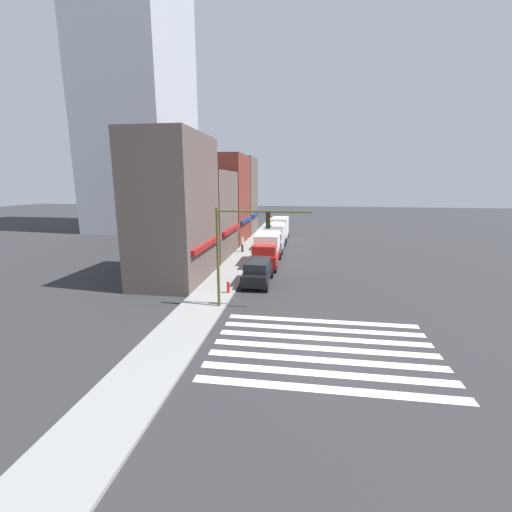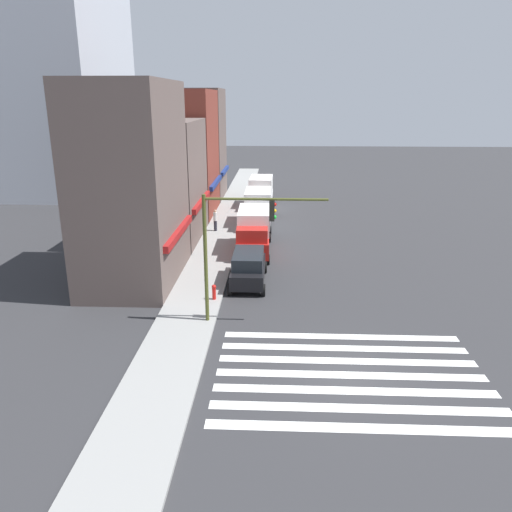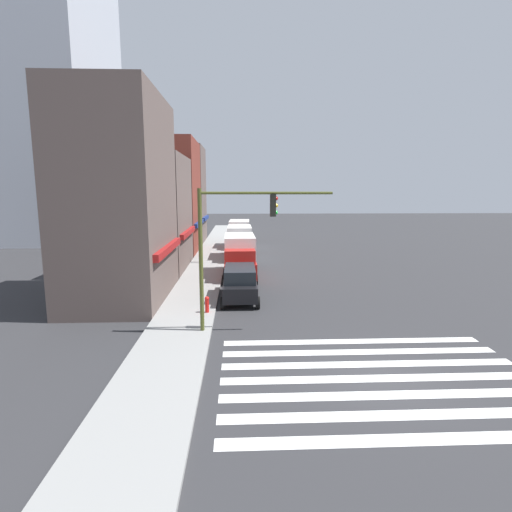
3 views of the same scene
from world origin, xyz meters
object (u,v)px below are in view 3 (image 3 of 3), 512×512
(suv_black, at_px, (240,282))
(box_truck_silver, at_px, (240,242))
(fire_hydrant, at_px, (207,304))
(traffic_signal, at_px, (232,234))
(box_truck_white, at_px, (239,234))
(box_truck_red, at_px, (240,255))
(pedestrian_white_shirt, at_px, (200,252))

(suv_black, distance_m, box_truck_silver, 14.06)
(box_truck_silver, bearing_deg, fire_hydrant, 173.98)
(traffic_signal, bearing_deg, box_truck_white, -0.71)
(box_truck_red, relative_size, box_truck_silver, 1.01)
(traffic_signal, relative_size, suv_black, 1.36)
(box_truck_silver, distance_m, pedestrian_white_shirt, 4.17)
(box_truck_silver, bearing_deg, box_truck_white, -0.31)
(pedestrian_white_shirt, bearing_deg, box_truck_white, -134.26)
(suv_black, bearing_deg, pedestrian_white_shirt, 16.04)
(box_truck_red, distance_m, pedestrian_white_shirt, 6.34)
(suv_black, height_order, box_truck_white, box_truck_white)
(box_truck_white, bearing_deg, fire_hydrant, 177.38)
(box_truck_silver, relative_size, pedestrian_white_shirt, 3.51)
(box_truck_white, xyz_separation_m, fire_hydrant, (-24.47, 1.70, -0.97))
(box_truck_red, height_order, pedestrian_white_shirt, box_truck_red)
(box_truck_red, xyz_separation_m, pedestrian_white_shirt, (5.32, 3.41, -0.51))
(box_truck_silver, xyz_separation_m, pedestrian_white_shirt, (-2.34, 3.41, -0.51))
(traffic_signal, distance_m, box_truck_white, 27.28)
(suv_black, xyz_separation_m, fire_hydrant, (-2.94, 1.70, -0.42))
(pedestrian_white_shirt, bearing_deg, traffic_signal, 74.97)
(fire_hydrant, bearing_deg, box_truck_silver, -5.71)
(suv_black, relative_size, fire_hydrant, 5.59)
(suv_black, distance_m, pedestrian_white_shirt, 12.19)
(box_truck_red, bearing_deg, box_truck_silver, -1.26)
(box_truck_white, distance_m, fire_hydrant, 24.54)
(box_truck_red, bearing_deg, suv_black, 178.74)
(suv_black, relative_size, pedestrian_white_shirt, 2.66)
(pedestrian_white_shirt, bearing_deg, fire_hydrant, 71.56)
(box_truck_red, xyz_separation_m, box_truck_white, (15.13, 0.00, 0.00))
(traffic_signal, height_order, fire_hydrant, traffic_signal)
(suv_black, height_order, box_truck_red, box_truck_red)
(box_truck_white, relative_size, pedestrian_white_shirt, 3.53)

